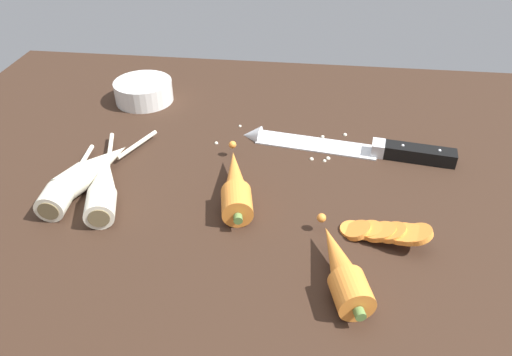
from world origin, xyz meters
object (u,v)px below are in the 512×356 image
at_px(parsnip_front, 103,185).
at_px(prep_bowl, 144,90).
at_px(parsnip_mid_right, 95,168).
at_px(carrot_slice_stack, 385,232).
at_px(whole_carrot, 235,184).
at_px(chefs_knife, 342,146).
at_px(parsnip_mid_left, 64,185).
at_px(whole_carrot_second, 342,268).

bearing_deg(parsnip_front, prep_bowl, 96.78).
bearing_deg(parsnip_mid_right, carrot_slice_stack, -11.35).
height_order(whole_carrot, parsnip_front, whole_carrot).
relative_size(chefs_knife, parsnip_mid_left, 1.93).
xyz_separation_m(parsnip_mid_right, carrot_slice_stack, (0.42, -0.08, -0.01)).
bearing_deg(parsnip_mid_right, whole_carrot, -4.10).
bearing_deg(chefs_knife, prep_bowl, 160.85).
height_order(parsnip_mid_right, prep_bowl, same).
xyz_separation_m(chefs_knife, prep_bowl, (-0.38, 0.13, 0.01)).
relative_size(carrot_slice_stack, prep_bowl, 1.02).
xyz_separation_m(carrot_slice_stack, prep_bowl, (-0.43, 0.34, 0.01)).
height_order(chefs_knife, parsnip_mid_right, parsnip_mid_right).
xyz_separation_m(parsnip_front, parsnip_mid_right, (-0.03, 0.04, 0.00)).
distance_m(whole_carrot, parsnip_front, 0.19).
bearing_deg(whole_carrot_second, parsnip_front, 159.70).
bearing_deg(parsnip_mid_left, whole_carrot, 7.18).
bearing_deg(prep_bowl, parsnip_mid_right, -88.46).
height_order(whole_carrot, carrot_slice_stack, whole_carrot).
xyz_separation_m(parsnip_front, parsnip_mid_left, (-0.05, -0.01, 0.00)).
xyz_separation_m(chefs_knife, whole_carrot, (-0.15, -0.14, 0.01)).
height_order(parsnip_front, prep_bowl, same).
bearing_deg(chefs_knife, parsnip_mid_right, -160.64).
distance_m(parsnip_front, carrot_slice_stack, 0.39).
xyz_separation_m(whole_carrot_second, parsnip_mid_right, (-0.36, 0.16, -0.00)).
distance_m(parsnip_mid_right, carrot_slice_stack, 0.43).
height_order(chefs_knife, parsnip_mid_left, parsnip_mid_left).
relative_size(whole_carrot_second, parsnip_front, 0.71).
height_order(parsnip_mid_left, carrot_slice_stack, parsnip_mid_left).
bearing_deg(whole_carrot, chefs_knife, 43.24).
bearing_deg(parsnip_front, carrot_slice_stack, -6.73).
distance_m(parsnip_front, parsnip_mid_right, 0.05).
xyz_separation_m(whole_carrot, prep_bowl, (-0.22, 0.28, 0.00)).
height_order(parsnip_mid_left, parsnip_mid_right, same).
bearing_deg(carrot_slice_stack, chefs_knife, 103.07).
bearing_deg(parsnip_mid_left, whole_carrot_second, -16.57).
bearing_deg(parsnip_mid_right, prep_bowl, 91.54).
bearing_deg(whole_carrot_second, parsnip_mid_left, 163.43).
xyz_separation_m(whole_carrot, whole_carrot_second, (0.15, -0.15, 0.00)).
bearing_deg(carrot_slice_stack, parsnip_mid_right, 168.65).
bearing_deg(prep_bowl, carrot_slice_stack, -38.97).
xyz_separation_m(parsnip_mid_left, parsnip_mid_right, (0.03, 0.05, -0.00)).
xyz_separation_m(parsnip_mid_right, prep_bowl, (-0.01, 0.26, 0.00)).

